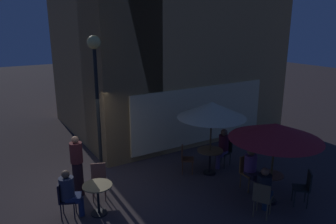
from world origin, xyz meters
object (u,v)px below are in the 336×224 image
Objects in this scene: patron_seated_0 at (223,146)px; patio_umbrella_1 at (275,132)px; cafe_chair_0 at (225,149)px; cafe_table_2 at (98,193)px; cafe_chair_6 at (64,196)px; cafe_chair_3 at (262,197)px; patron_seated_1 at (252,166)px; street_lamp_near_corner at (96,76)px; patio_umbrella_0 at (212,110)px; cafe_chair_2 at (248,169)px; cafe_table_0 at (210,156)px; cafe_table_1 at (271,184)px; patron_seated_2 at (264,188)px; patron_seated_3 at (69,191)px; cafe_chair_5 at (99,178)px; patron_standing_4 at (77,166)px; cafe_chair_1 at (185,157)px; cafe_chair_4 at (305,185)px.

patio_umbrella_1 is at bearing 64.34° from patron_seated_0.
cafe_chair_0 is 0.23m from patron_seated_0.
cafe_table_2 is 0.80m from cafe_chair_6.
patron_seated_1 reaches higher than cafe_chair_3.
street_lamp_near_corner reaches higher than patron_seated_1.
patio_umbrella_1 is (0.30, -2.13, -0.11)m from patio_umbrella_0.
cafe_chair_2 is (3.36, -2.62, -2.58)m from street_lamp_near_corner.
cafe_chair_3 is at bearing -99.81° from cafe_table_0.
cafe_chair_3 is (-0.43, -2.51, -1.50)m from patio_umbrella_0.
cafe_table_0 is 1.30m from cafe_chair_2.
cafe_chair_0 reaches higher than cafe_table_1.
cafe_chair_6 is 0.73× the size of patron_seated_2.
patron_seated_3 is at bearing 155.95° from patio_umbrella_1.
patron_seated_2 is (3.11, -2.88, 0.14)m from cafe_chair_5.
cafe_chair_2 is 4.97m from cafe_chair_6.
patron_seated_1 is at bearing 27.34° from cafe_chair_3.
cafe_table_0 is 0.85× the size of cafe_chair_2.
patron_seated_0 is (0.33, 1.45, 0.16)m from cafe_chair_2.
cafe_chair_5 is at bearing 45.44° from cafe_chair_6.
cafe_chair_0 is at bearing 167.22° from patron_seated_1.
cafe_chair_2 is 1.50m from patron_seated_0.
cafe_chair_3 is 4.80m from patron_standing_4.
cafe_chair_4 is (1.53, -3.15, 0.04)m from cafe_chair_1.
cafe_chair_5 is (-3.73, 2.56, 0.06)m from cafe_table_1.
patio_umbrella_1 reaches higher than patron_seated_2.
cafe_chair_1 is at bearing -20.44° from cafe_chair_4.
patron_standing_4 is at bearing -23.76° from cafe_chair_0.
patron_seated_2 is at bearing -25.68° from cafe_chair_2.
patron_seated_1 reaches higher than cafe_table_0.
cafe_chair_4 is at bearing -43.66° from patio_umbrella_1.
patio_umbrella_0 is 4.70m from cafe_chair_6.
patron_seated_2 is (-0.31, -2.45, 0.13)m from cafe_table_0.
cafe_table_0 is 2.85m from cafe_chair_4.
cafe_chair_1 is 1.34m from patron_seated_0.
patron_seated_2 is at bearing -48.12° from cafe_chair_1.
patron_seated_0 is at bearing -41.80° from cafe_chair_4.
cafe_chair_4 is 5.87m from patron_seated_3.
patron_seated_3 reaches higher than cafe_table_0.
cafe_chair_0 is 0.95× the size of cafe_chair_2.
patron_standing_4 is (-0.43, 0.41, 0.28)m from cafe_chair_5.
cafe_chair_3 is 1.36m from cafe_chair_4.
cafe_table_0 is 4.33m from patron_seated_3.
patron_seated_1 is at bearing -26.63° from cafe_chair_1.
patio_umbrella_1 is at bearing 76.84° from cafe_chair_5.
patron_seated_0 is 1.00× the size of patron_seated_2.
cafe_chair_0 is 1.02× the size of cafe_chair_1.
cafe_chair_5 is at bearing 172.81° from patio_umbrella_0.
patio_umbrella_1 is 2.51× the size of cafe_chair_3.
patio_umbrella_1 is 2.66m from patron_seated_0.
patio_umbrella_0 reaches higher than cafe_chair_3.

